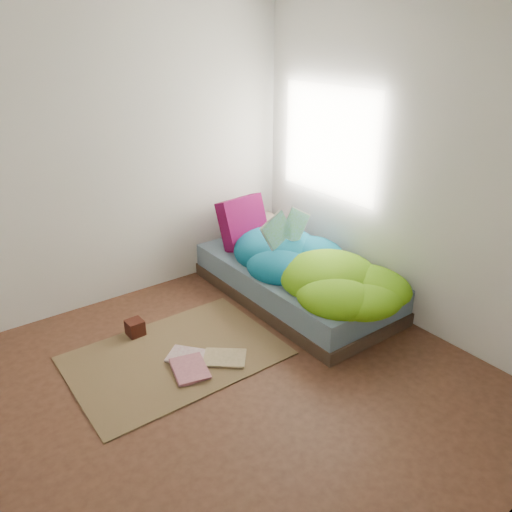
{
  "coord_description": "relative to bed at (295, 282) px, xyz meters",
  "views": [
    {
      "loc": [
        -1.58,
        -2.44,
        2.35
      ],
      "look_at": [
        0.78,
        0.75,
        0.54
      ],
      "focal_mm": 35.0,
      "sensor_mm": 36.0,
      "label": 1
    }
  ],
  "objects": [
    {
      "name": "pillow_floral",
      "position": [
        0.19,
        0.8,
        0.24
      ],
      "size": [
        0.62,
        0.43,
        0.13
      ],
      "primitive_type": "cube",
      "rotation": [
        0.0,
        0.0,
        0.14
      ],
      "color": "white",
      "rests_on": "bed"
    },
    {
      "name": "floor_book_a",
      "position": [
        -1.4,
        -0.32,
        -0.14
      ],
      "size": [
        0.36,
        0.38,
        0.02
      ],
      "primitive_type": "imported",
      "rotation": [
        0.0,
        0.0,
        0.69
      ],
      "color": "silver",
      "rests_on": "rug"
    },
    {
      "name": "duvet",
      "position": [
        0.0,
        -0.22,
        0.34
      ],
      "size": [
        0.96,
        1.84,
        0.34
      ],
      "primitive_type": null,
      "color": "#08537A",
      "rests_on": "bed"
    },
    {
      "name": "floor_book_c",
      "position": [
        -1.17,
        -0.54,
        -0.14
      ],
      "size": [
        0.4,
        0.39,
        0.02
      ],
      "primitive_type": "imported",
      "rotation": [
        0.0,
        0.0,
        0.88
      ],
      "color": "tan",
      "rests_on": "rug"
    },
    {
      "name": "rug",
      "position": [
        -1.37,
        -0.17,
        -0.16
      ],
      "size": [
        1.6,
        1.1,
        0.01
      ],
      "primitive_type": "cube",
      "color": "brown",
      "rests_on": "ground"
    },
    {
      "name": "pillow_magenta",
      "position": [
        -0.11,
        0.69,
        0.42
      ],
      "size": [
        0.51,
        0.21,
        0.49
      ],
      "primitive_type": "cube",
      "rotation": [
        0.0,
        0.0,
        0.11
      ],
      "color": "#4B052C",
      "rests_on": "bed"
    },
    {
      "name": "wooden_box",
      "position": [
        -1.5,
        0.29,
        -0.09
      ],
      "size": [
        0.14,
        0.14,
        0.13
      ],
      "primitive_type": "cube",
      "rotation": [
        0.0,
        0.0,
        0.04
      ],
      "color": "#33100B",
      "rests_on": "rug"
    },
    {
      "name": "open_book",
      "position": [
        -0.08,
        0.05,
        0.65
      ],
      "size": [
        0.46,
        0.11,
        0.28
      ],
      "primitive_type": null,
      "rotation": [
        0.0,
        0.0,
        0.02
      ],
      "color": "#3D8C2D",
      "rests_on": "duvet"
    },
    {
      "name": "bed",
      "position": [
        0.0,
        0.0,
        0.0
      ],
      "size": [
        1.0,
        2.0,
        0.34
      ],
      "color": "#3A2D20",
      "rests_on": "ground"
    },
    {
      "name": "floor_book_b",
      "position": [
        -1.5,
        -0.38,
        -0.14
      ],
      "size": [
        0.33,
        0.39,
        0.03
      ],
      "primitive_type": "imported",
      "rotation": [
        0.0,
        0.0,
        -0.26
      ],
      "color": "#C06E7C",
      "rests_on": "rug"
    },
    {
      "name": "room_walls",
      "position": [
        -1.21,
        -0.71,
        1.46
      ],
      "size": [
        3.54,
        3.54,
        2.62
      ],
      "color": "silver",
      "rests_on": "ground"
    },
    {
      "name": "ground",
      "position": [
        -1.22,
        -0.72,
        -0.17
      ],
      "size": [
        3.5,
        3.5,
        0.0
      ],
      "primitive_type": "cube",
      "color": "#46281B",
      "rests_on": "ground"
    }
  ]
}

